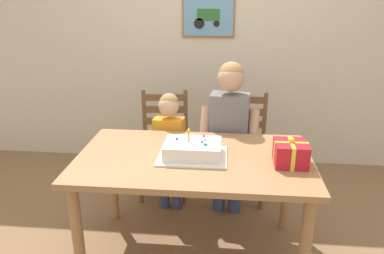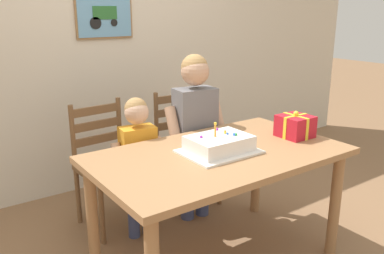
{
  "view_description": "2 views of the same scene",
  "coord_description": "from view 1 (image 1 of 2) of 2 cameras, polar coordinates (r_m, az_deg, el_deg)",
  "views": [
    {
      "loc": [
        0.2,
        -2.21,
        1.77
      ],
      "look_at": [
        -0.03,
        0.15,
        0.9
      ],
      "focal_mm": 35.16,
      "sensor_mm": 36.0,
      "label": 1
    },
    {
      "loc": [
        -1.46,
        -1.78,
        1.58
      ],
      "look_at": [
        -0.02,
        0.26,
        0.85
      ],
      "focal_mm": 38.26,
      "sensor_mm": 36.0,
      "label": 2
    }
  ],
  "objects": [
    {
      "name": "chair_right",
      "position": [
        3.34,
        7.5,
        -2.9
      ],
      "size": [
        0.45,
        0.45,
        0.92
      ],
      "color": "brown",
      "rests_on": "ground"
    },
    {
      "name": "child_older",
      "position": [
        2.95,
        5.68,
        0.29
      ],
      "size": [
        0.48,
        0.28,
        1.26
      ],
      "color": "#38426B",
      "rests_on": "ground"
    },
    {
      "name": "chair_left",
      "position": [
        3.38,
        -4.25,
        -2.48
      ],
      "size": [
        0.45,
        0.45,
        0.92
      ],
      "color": "brown",
      "rests_on": "ground"
    },
    {
      "name": "ground_plane",
      "position": [
        2.84,
        0.25,
        -18.36
      ],
      "size": [
        20.0,
        20.0,
        0.0
      ],
      "primitive_type": "plane",
      "color": "#846042"
    },
    {
      "name": "gift_box_red_large",
      "position": [
        2.39,
        14.74,
        -3.88
      ],
      "size": [
        0.2,
        0.21,
        0.18
      ],
      "color": "red",
      "rests_on": "dining_table"
    },
    {
      "name": "birthday_cake",
      "position": [
        2.42,
        0.11,
        -3.51
      ],
      "size": [
        0.44,
        0.34,
        0.19
      ],
      "color": "white",
      "rests_on": "dining_table"
    },
    {
      "name": "dining_table",
      "position": [
        2.48,
        0.27,
        -6.53
      ],
      "size": [
        1.52,
        0.89,
        0.75
      ],
      "color": "#9E7047",
      "rests_on": "ground"
    },
    {
      "name": "back_wall",
      "position": [
        3.86,
        2.5,
        13.24
      ],
      "size": [
        6.4,
        0.11,
        2.6
      ],
      "color": "beige",
      "rests_on": "ground"
    },
    {
      "name": "child_younger",
      "position": [
        3.04,
        -3.44,
        -2.19
      ],
      "size": [
        0.38,
        0.23,
        1.01
      ],
      "color": "#38426B",
      "rests_on": "ground"
    }
  ]
}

